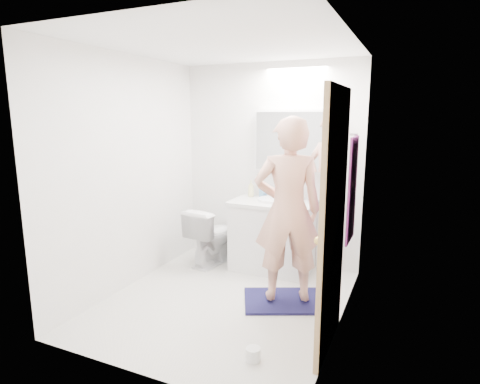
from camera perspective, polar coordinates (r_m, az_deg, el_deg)
The scene contains 23 objects.
floor at distance 4.03m, azimuth -2.18°, elevation -15.41°, with size 2.50×2.50×0.00m, color silver.
ceiling at distance 3.66m, azimuth -2.48°, elevation 20.58°, with size 2.50×2.50×0.00m, color white.
wall_back at distance 4.79m, azimuth 4.36°, elevation 3.90°, with size 2.50×2.50×0.00m, color white.
wall_front at distance 2.62m, azimuth -14.61°, elevation -2.43°, with size 2.50×2.50×0.00m, color white.
wall_left at distance 4.26m, azimuth -15.72°, elevation 2.61°, with size 2.50×2.50×0.00m, color white.
wall_right at distance 3.32m, azimuth 14.93°, elevation 0.37°, with size 2.50×2.50×0.00m, color white.
vanity_cabinet at distance 4.66m, azimuth 4.67°, elevation -6.53°, with size 0.90×0.55×0.78m, color silver.
countertop at distance 4.55m, azimuth 4.75°, elevation -1.61°, with size 0.95×0.58×0.04m, color silver.
sink_basin at distance 4.57m, azimuth 4.88°, elevation -1.10°, with size 0.36×0.36×0.03m, color white.
faucet at distance 4.73m, azimuth 5.66°, elevation 0.11°, with size 0.02×0.02×0.16m, color silver.
medicine_cabinet at distance 4.60m, azimuth 7.64°, elevation 7.29°, with size 0.88×0.14×0.70m, color white.
mirror_panel at distance 4.53m, azimuth 7.36°, elevation 7.23°, with size 0.84×0.01×0.66m, color silver.
toilet at distance 4.85m, azimuth -4.06°, elevation -6.26°, with size 0.39×0.69×0.70m, color white.
bath_rug at distance 4.03m, azimuth 6.62°, elevation -15.30°, with size 0.80×0.55×0.02m, color #191440.
person at distance 3.71m, azimuth 6.93°, elevation -2.67°, with size 0.63×0.42×1.74m, color tan.
door at distance 3.03m, azimuth 13.28°, elevation -4.44°, with size 0.04×0.80×2.00m, color tan.
door_knob at distance 2.77m, azimuth 11.21°, elevation -6.90°, with size 0.06×0.06×0.06m, color gold.
towel at distance 3.88m, azimuth 15.88°, elevation 0.31°, with size 0.02×0.42×1.00m, color #17143E.
towel_hook at distance 3.82m, azimuth 16.10°, elevation 8.01°, with size 0.02×0.02×0.07m, color silver.
soap_bottle_a at distance 4.78m, azimuth 1.61°, elevation 0.49°, with size 0.08×0.08×0.20m, color beige.
soap_bottle_b at distance 4.76m, azimuth 3.34°, elevation 0.16°, with size 0.07×0.07×0.15m, color #5385B2.
toothbrush_cup at distance 4.61m, azimuth 8.38°, elevation -0.72°, with size 0.09×0.09×0.08m, color #4157C3.
toilet_paper_roll at distance 3.17m, azimuth 1.90°, elevation -22.36°, with size 0.11×0.11×0.10m, color white.
Camera 1 is at (1.61, -3.23, 1.79)m, focal length 29.56 mm.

